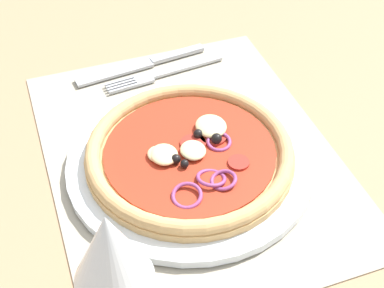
% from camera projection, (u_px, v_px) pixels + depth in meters
% --- Properties ---
extents(ground_plane, '(1.90, 1.40, 0.02)m').
position_uv_depth(ground_plane, '(190.00, 162.00, 0.71)').
color(ground_plane, '#9E7A56').
extents(placemat, '(0.45, 0.34, 0.00)m').
position_uv_depth(placemat, '(190.00, 154.00, 0.70)').
color(placemat, '#A39984').
rests_on(placemat, ground_plane).
extents(plate, '(0.30, 0.30, 0.01)m').
position_uv_depth(plate, '(190.00, 162.00, 0.68)').
color(plate, white).
rests_on(plate, placemat).
extents(pizza, '(0.25, 0.25, 0.03)m').
position_uv_depth(pizza, '(190.00, 152.00, 0.67)').
color(pizza, tan).
rests_on(pizza, plate).
extents(fork, '(0.03, 0.18, 0.00)m').
position_uv_depth(fork, '(159.00, 75.00, 0.81)').
color(fork, '#B2B5BA').
rests_on(fork, placemat).
extents(knife, '(0.04, 0.20, 0.01)m').
position_uv_depth(knife, '(140.00, 65.00, 0.83)').
color(knife, '#B2B5BA').
rests_on(knife, placemat).
extents(wine_glass, '(0.07, 0.07, 0.15)m').
position_uv_depth(wine_glass, '(111.00, 254.00, 0.47)').
color(wine_glass, silver).
rests_on(wine_glass, ground_plane).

